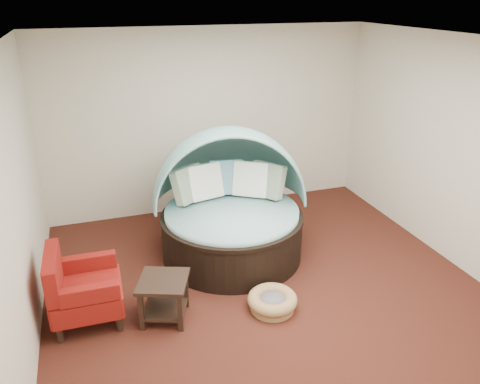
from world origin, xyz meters
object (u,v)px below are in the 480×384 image
object	(u,v)px
pet_basket	(272,301)
red_armchair	(81,289)
side_table	(164,293)
canopy_daybed	(231,198)

from	to	relation	value
pet_basket	red_armchair	xyz separation A→B (m)	(-1.97, 0.47, 0.29)
pet_basket	side_table	xyz separation A→B (m)	(-1.15, 0.22, 0.21)
canopy_daybed	red_armchair	xyz separation A→B (m)	(-1.92, -0.88, -0.39)
canopy_daybed	pet_basket	xyz separation A→B (m)	(0.05, -1.35, -0.68)
pet_basket	side_table	distance (m)	1.19
canopy_daybed	red_armchair	size ratio (longest dim) A/B	2.57
red_armchair	side_table	size ratio (longest dim) A/B	1.31
canopy_daybed	pet_basket	distance (m)	1.51
side_table	pet_basket	bearing A→B (deg)	-11.09
pet_basket	red_armchair	world-z (taller)	red_armchair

